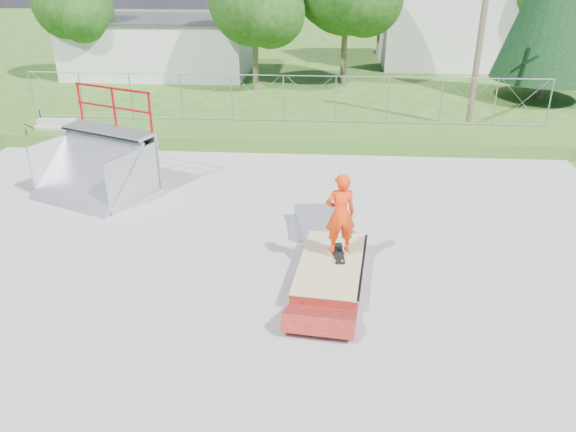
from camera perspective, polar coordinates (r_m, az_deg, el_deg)
name	(u,v)px	position (r m, az deg, el deg)	size (l,w,h in m)	color
ground	(248,270)	(12.84, -4.10, -5.54)	(120.00, 120.00, 0.00)	#2C5317
concrete_pad	(248,270)	(12.83, -4.11, -5.46)	(20.00, 16.00, 0.04)	#9A9A97
grass_berm	(281,135)	(21.42, -0.67, 8.22)	(24.00, 3.00, 0.50)	#2C5317
grind_box	(331,270)	(12.43, 4.40, -5.54)	(1.70, 2.99, 0.42)	maroon
quarter_pipe	(88,148)	(17.10, -19.63, 6.56)	(2.97, 2.51, 2.97)	#AAADB2
flat_bank_ramp	(322,223)	(14.48, 3.50, -0.76)	(1.39, 1.49, 0.43)	#AAADB2
skateboard	(339,254)	(12.57, 5.15, -3.86)	(0.22, 0.80, 0.02)	black
skater	(340,217)	(12.15, 5.32, -0.08)	(0.67, 0.44, 1.83)	#F0380C
concrete_stairs	(53,133)	(22.93, -22.75, 7.80)	(1.50, 1.60, 0.80)	#9A9A97
chain_link_fence	(283,99)	(22.07, -0.47, 11.84)	(20.00, 0.06, 1.80)	gray
utility_building_flat	(161,47)	(34.66, -12.78, 16.42)	(10.00, 6.00, 3.00)	beige
gable_house	(451,0)	(37.70, 16.24, 20.35)	(8.40, 6.08, 8.94)	beige
utility_pole	(482,25)	(23.76, 19.13, 17.88)	(0.24, 0.24, 8.00)	brown
tree_left_near	(259,3)	(29.02, -2.98, 20.78)	(4.76, 4.48, 6.65)	brown
tree_left_far	(75,5)	(33.65, -20.78, 19.41)	(4.42, 4.16, 6.18)	brown
tree_back_mid	(385,0)	(39.02, 9.85, 20.77)	(4.08, 3.84, 5.70)	brown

